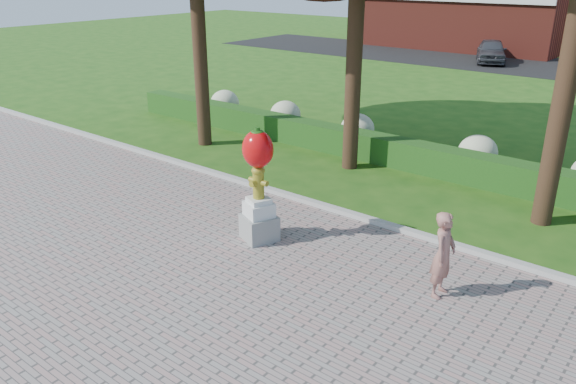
# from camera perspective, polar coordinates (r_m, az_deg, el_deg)

# --- Properties ---
(ground) EXTENTS (100.00, 100.00, 0.00)m
(ground) POSITION_cam_1_polar(r_m,az_deg,el_deg) (10.99, -1.88, -7.80)
(ground) COLOR #204E13
(ground) RESTS_ON ground
(walkway) EXTENTS (40.00, 14.00, 0.04)m
(walkway) POSITION_cam_1_polar(r_m,az_deg,el_deg) (8.86, -19.63, -17.37)
(walkway) COLOR gray
(walkway) RESTS_ON ground
(curb) EXTENTS (40.00, 0.18, 0.15)m
(curb) POSITION_cam_1_polar(r_m,az_deg,el_deg) (13.13, 6.58, -2.37)
(curb) COLOR #ADADA5
(curb) RESTS_ON ground
(lawn_hedge) EXTENTS (24.00, 0.70, 0.80)m
(lawn_hedge) POSITION_cam_1_polar(r_m,az_deg,el_deg) (16.35, 14.14, 3.26)
(lawn_hedge) COLOR #144915
(lawn_hedge) RESTS_ON ground
(hydrangea_row) EXTENTS (20.10, 1.10, 0.99)m
(hydrangea_row) POSITION_cam_1_polar(r_m,az_deg,el_deg) (16.98, 17.37, 4.15)
(hydrangea_row) COLOR #B5BC8F
(hydrangea_row) RESTS_ON ground
(hydrant_sculpture) EXTENTS (0.87, 0.87, 2.45)m
(hydrant_sculpture) POSITION_cam_1_polar(r_m,az_deg,el_deg) (11.54, -3.02, 1.04)
(hydrant_sculpture) COLOR gray
(hydrant_sculpture) RESTS_ON walkway
(woman) EXTENTS (0.42, 0.60, 1.58)m
(woman) POSITION_cam_1_polar(r_m,az_deg,el_deg) (10.10, 15.51, -6.15)
(woman) COLOR #A0675B
(woman) RESTS_ON walkway
(parked_car) EXTENTS (3.01, 4.36, 1.38)m
(parked_car) POSITION_cam_1_polar(r_m,az_deg,el_deg) (37.06, 19.96, 13.33)
(parked_car) COLOR #3F4046
(parked_car) RESTS_ON street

